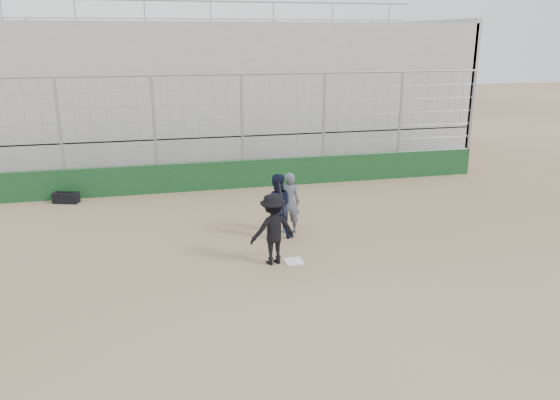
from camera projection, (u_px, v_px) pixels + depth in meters
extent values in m
plane|color=brown|center=(294.00, 262.00, 13.20)|extent=(90.00, 90.00, 0.00)
cube|color=white|center=(294.00, 261.00, 13.20)|extent=(0.44, 0.44, 0.02)
cube|color=#113719|center=(243.00, 174.00, 19.57)|extent=(18.00, 0.25, 1.00)
cylinder|color=gray|center=(242.00, 132.00, 19.14)|extent=(0.10, 0.10, 4.00)
cylinder|color=gray|center=(471.00, 123.00, 21.18)|extent=(0.10, 0.10, 4.00)
cylinder|color=gray|center=(241.00, 74.00, 18.57)|extent=(18.00, 0.07, 0.07)
cube|color=#959595|center=(224.00, 141.00, 24.09)|extent=(20.00, 6.70, 1.60)
cube|color=#959595|center=(222.00, 74.00, 23.26)|extent=(20.00, 6.70, 4.20)
cube|color=#959595|center=(433.00, 88.00, 25.76)|extent=(0.25, 6.70, 6.10)
cylinder|color=gray|center=(210.00, 1.00, 25.30)|extent=(20.00, 0.06, 0.06)
imported|color=black|center=(273.00, 229.00, 12.89)|extent=(1.22, 0.84, 1.72)
cylinder|color=black|center=(282.00, 200.00, 12.90)|extent=(0.07, 0.57, 0.71)
imported|color=black|center=(277.00, 217.00, 14.60)|extent=(0.95, 0.79, 1.16)
sphere|color=maroon|center=(277.00, 200.00, 14.47)|extent=(0.28, 0.28, 0.28)
imported|color=#49505D|center=(289.00, 206.00, 14.96)|extent=(0.68, 0.50, 1.54)
cube|color=black|center=(66.00, 198.00, 17.82)|extent=(0.88, 0.59, 0.35)
cylinder|color=black|center=(65.00, 192.00, 17.77)|extent=(0.51, 0.21, 0.04)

